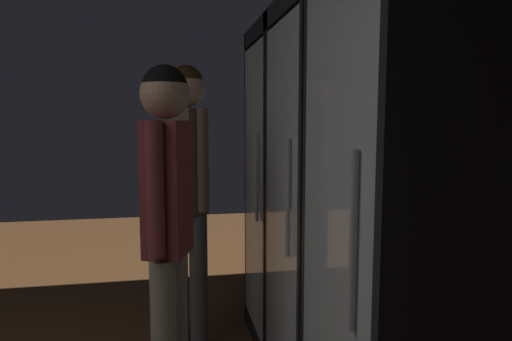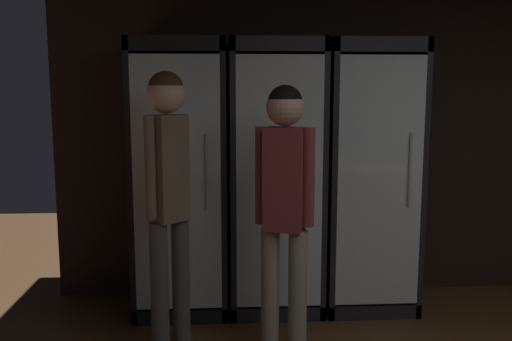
# 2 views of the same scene
# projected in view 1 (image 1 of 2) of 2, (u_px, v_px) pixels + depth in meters

# --- Properties ---
(cooler_far_left) EXTENTS (0.67, 0.63, 1.97)m
(cooler_far_left) POSITION_uv_depth(u_px,v_px,m) (307.00, 191.00, 2.85)
(cooler_far_left) COLOR black
(cooler_far_left) RESTS_ON ground
(cooler_left) EXTENTS (0.67, 0.63, 1.97)m
(cooler_left) POSITION_uv_depth(u_px,v_px,m) (350.00, 212.00, 2.17)
(cooler_left) COLOR black
(cooler_left) RESTS_ON ground
(cooler_center) EXTENTS (0.67, 0.63, 1.97)m
(cooler_center) POSITION_uv_depth(u_px,v_px,m) (432.00, 255.00, 1.50)
(cooler_center) COLOR black
(cooler_center) RESTS_ON ground
(shopper_near) EXTENTS (0.34, 0.23, 1.65)m
(shopper_near) POSITION_uv_depth(u_px,v_px,m) (168.00, 209.00, 2.03)
(shopper_near) COLOR gray
(shopper_near) RESTS_ON ground
(shopper_far) EXTENTS (0.26, 0.26, 1.73)m
(shopper_far) POSITION_uv_depth(u_px,v_px,m) (187.00, 175.00, 2.72)
(shopper_far) COLOR #4C4C4C
(shopper_far) RESTS_ON ground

